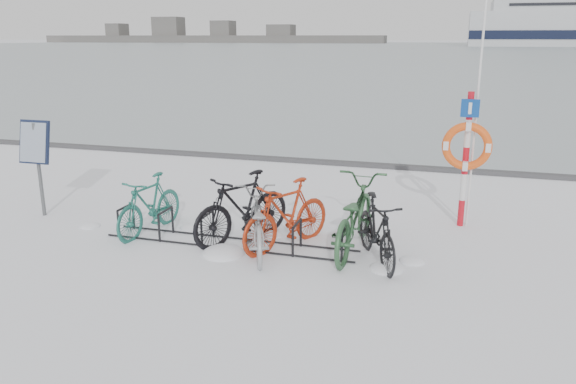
{
  "coord_description": "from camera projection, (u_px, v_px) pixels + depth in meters",
  "views": [
    {
      "loc": [
        3.19,
        -7.53,
        3.09
      ],
      "look_at": [
        0.76,
        0.6,
        0.73
      ],
      "focal_mm": 35.0,
      "sensor_mm": 36.0,
      "label": 1
    }
  ],
  "objects": [
    {
      "name": "bike_rack",
      "position": [
        229.0,
        233.0,
        8.61
      ],
      "size": [
        4.0,
        0.48,
        0.46
      ],
      "color": "black",
      "rests_on": "ground"
    },
    {
      "name": "quay_edge",
      "position": [
        319.0,
        162.0,
        14.09
      ],
      "size": [
        400.0,
        0.25,
        0.1
      ],
      "primitive_type": "cube",
      "color": "#3F3F42",
      "rests_on": "ground"
    },
    {
      "name": "bike_1",
      "position": [
        242.0,
        205.0,
        8.72
      ],
      "size": [
        1.39,
        1.86,
        1.11
      ],
      "primitive_type": "imported",
      "rotation": [
        0.0,
        0.0,
        -0.53
      ],
      "color": "black",
      "rests_on": "ground"
    },
    {
      "name": "bike_4",
      "position": [
        354.0,
        214.0,
        8.31
      ],
      "size": [
        0.85,
        2.16,
        1.11
      ],
      "primitive_type": "imported",
      "rotation": [
        0.0,
        0.0,
        3.09
      ],
      "color": "#2D5733",
      "rests_on": "ground"
    },
    {
      "name": "bike_2",
      "position": [
        257.0,
        221.0,
        8.25
      ],
      "size": [
        1.26,
        1.91,
        0.95
      ],
      "primitive_type": "imported",
      "rotation": [
        0.0,
        0.0,
        3.52
      ],
      "color": "#989C9F",
      "rests_on": "ground"
    },
    {
      "name": "bike_5",
      "position": [
        377.0,
        228.0,
        7.89
      ],
      "size": [
        1.11,
        1.66,
        0.97
      ],
      "primitive_type": "imported",
      "rotation": [
        0.0,
        0.0,
        0.44
      ],
      "color": "black",
      "rests_on": "ground"
    },
    {
      "name": "shoreline",
      "position": [
        201.0,
        37.0,
        281.54
      ],
      "size": [
        180.0,
        12.0,
        9.5
      ],
      "color": "#494949",
      "rests_on": "ground"
    },
    {
      "name": "lifebuoy_station",
      "position": [
        467.0,
        146.0,
        9.08
      ],
      "size": [
        0.79,
        0.22,
        4.08
      ],
      "color": "red",
      "rests_on": "ground"
    },
    {
      "name": "bike_0",
      "position": [
        149.0,
        203.0,
        9.09
      ],
      "size": [
        0.67,
        1.67,
        0.98
      ],
      "primitive_type": "imported",
      "rotation": [
        0.0,
        0.0,
        -0.14
      ],
      "color": "#1F6659",
      "rests_on": "ground"
    },
    {
      "name": "ground",
      "position": [
        230.0,
        244.0,
        8.66
      ],
      "size": [
        900.0,
        900.0,
        0.0
      ],
      "primitive_type": "plane",
      "color": "white",
      "rests_on": "ground"
    },
    {
      "name": "info_board",
      "position": [
        35.0,
        148.0,
        9.69
      ],
      "size": [
        0.57,
        0.22,
        1.71
      ],
      "rotation": [
        0.0,
        0.0,
        0.0
      ],
      "color": "#595B5E",
      "rests_on": "ground"
    },
    {
      "name": "ice_sheet",
      "position": [
        448.0,
        48.0,
        151.77
      ],
      "size": [
        400.0,
        298.0,
        0.02
      ],
      "primitive_type": "cube",
      "color": "#97A5AB",
      "rests_on": "ground"
    },
    {
      "name": "snow_drifts",
      "position": [
        258.0,
        250.0,
        8.39
      ],
      "size": [
        5.68,
        1.45,
        0.22
      ],
      "color": "white",
      "rests_on": "ground"
    },
    {
      "name": "bike_3",
      "position": [
        287.0,
        213.0,
        8.43
      ],
      "size": [
        1.29,
        1.8,
        1.06
      ],
      "primitive_type": "imported",
      "rotation": [
        0.0,
        0.0,
        -0.5
      ],
      "color": "#B22F13",
      "rests_on": "ground"
    }
  ]
}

